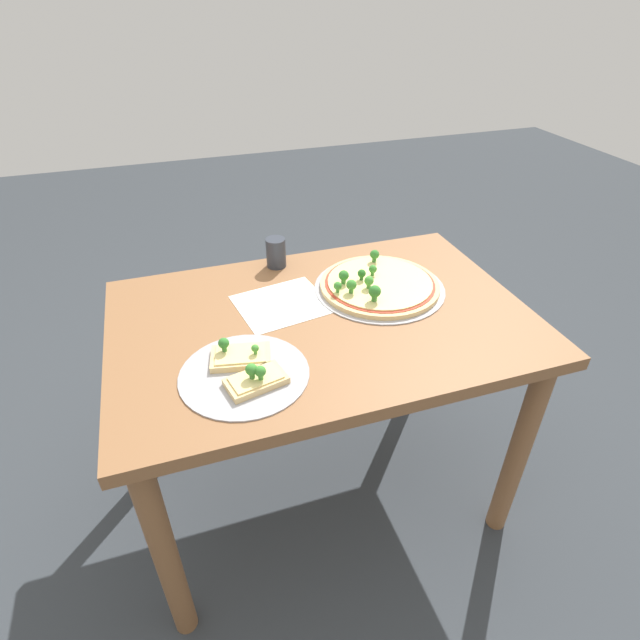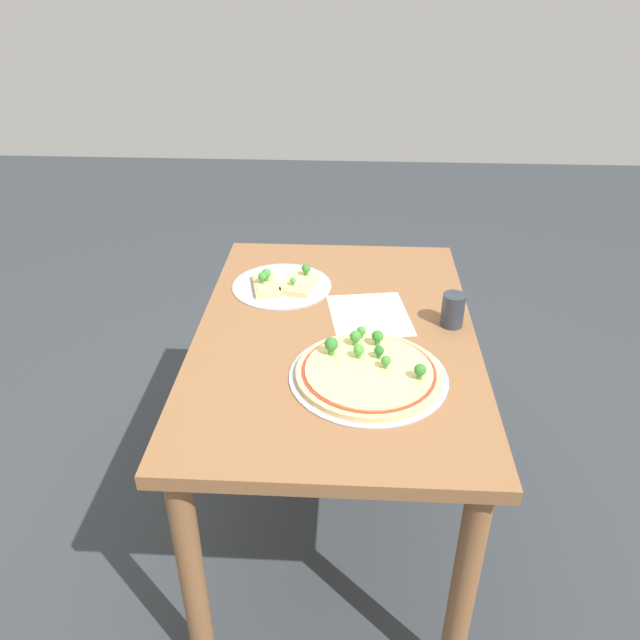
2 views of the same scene
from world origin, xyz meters
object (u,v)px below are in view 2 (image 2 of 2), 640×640
object	(u,v)px
dining_table	(335,364)
drinking_cup	(453,310)
pizza_tray_slice	(283,284)
pizza_tray_whole	(368,372)

from	to	relation	value
dining_table	drinking_cup	distance (m)	0.35
dining_table	pizza_tray_slice	size ratio (longest dim) A/B	3.71
drinking_cup	dining_table	bearing A→B (deg)	-81.37
pizza_tray_slice	drinking_cup	bearing A→B (deg)	68.07
pizza_tray_whole	drinking_cup	xyz separation A→B (m)	(-0.25, 0.23, 0.03)
pizza_tray_whole	pizza_tray_slice	xyz separation A→B (m)	(-0.44, -0.25, -0.00)
dining_table	drinking_cup	size ratio (longest dim) A/B	12.01
dining_table	pizza_tray_whole	size ratio (longest dim) A/B	2.93
pizza_tray_whole	pizza_tray_slice	size ratio (longest dim) A/B	1.27
drinking_cup	pizza_tray_whole	bearing A→B (deg)	-42.48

